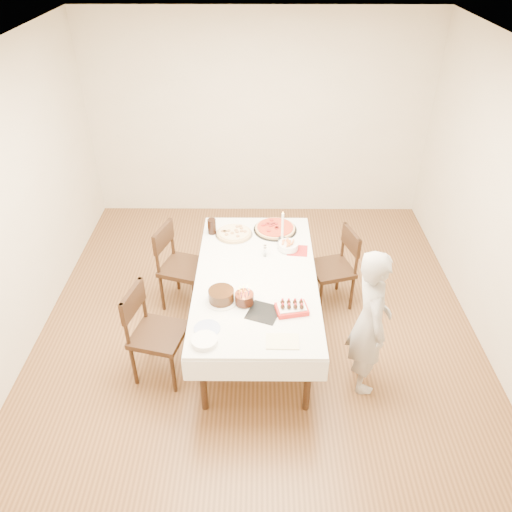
{
  "coord_description": "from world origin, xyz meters",
  "views": [
    {
      "loc": [
        0.01,
        -3.89,
        3.59
      ],
      "look_at": [
        -0.02,
        -0.12,
        0.97
      ],
      "focal_mm": 35.0,
      "sensor_mm": 36.0,
      "label": 1
    }
  ],
  "objects_px": {
    "dining_table": "(256,305)",
    "pasta_bowl": "(288,246)",
    "chair_left_dessert": "(159,335)",
    "pizza_white": "(234,233)",
    "cola_glass": "(212,226)",
    "chair_left_savory": "(184,267)",
    "layer_cake": "(221,296)",
    "taper_candle": "(282,228)",
    "strawberry_box": "(292,308)",
    "pizza_pepperoni": "(275,228)",
    "birthday_cake": "(244,295)",
    "chair_right_savory": "(332,269)",
    "person": "(370,322)"
  },
  "relations": [
    {
      "from": "pasta_bowl",
      "to": "dining_table",
      "type": "bearing_deg",
      "value": -126.28
    },
    {
      "from": "pizza_white",
      "to": "dining_table",
      "type": "bearing_deg",
      "value": -71.35
    },
    {
      "from": "pizza_white",
      "to": "layer_cake",
      "type": "height_order",
      "value": "layer_cake"
    },
    {
      "from": "cola_glass",
      "to": "birthday_cake",
      "type": "xyz_separation_m",
      "value": [
        0.37,
        -1.16,
        0.01
      ]
    },
    {
      "from": "pizza_pepperoni",
      "to": "cola_glass",
      "type": "height_order",
      "value": "cola_glass"
    },
    {
      "from": "chair_left_dessert",
      "to": "strawberry_box",
      "type": "height_order",
      "value": "chair_left_dessert"
    },
    {
      "from": "layer_cake",
      "to": "strawberry_box",
      "type": "height_order",
      "value": "layer_cake"
    },
    {
      "from": "pasta_bowl",
      "to": "layer_cake",
      "type": "relative_size",
      "value": 0.7
    },
    {
      "from": "dining_table",
      "to": "taper_candle",
      "type": "height_order",
      "value": "taper_candle"
    },
    {
      "from": "chair_left_dessert",
      "to": "birthday_cake",
      "type": "height_order",
      "value": "chair_left_dessert"
    },
    {
      "from": "cola_glass",
      "to": "layer_cake",
      "type": "xyz_separation_m",
      "value": [
        0.17,
        -1.12,
        -0.03
      ]
    },
    {
      "from": "pizza_pepperoni",
      "to": "birthday_cake",
      "type": "bearing_deg",
      "value": -103.85
    },
    {
      "from": "chair_left_dessert",
      "to": "cola_glass",
      "type": "relative_size",
      "value": 5.68
    },
    {
      "from": "cola_glass",
      "to": "pizza_white",
      "type": "bearing_deg",
      "value": -9.66
    },
    {
      "from": "chair_left_dessert",
      "to": "pizza_pepperoni",
      "type": "xyz_separation_m",
      "value": [
        1.07,
        1.34,
        0.3
      ]
    },
    {
      "from": "dining_table",
      "to": "pizza_pepperoni",
      "type": "xyz_separation_m",
      "value": [
        0.2,
        0.81,
        0.4
      ]
    },
    {
      "from": "pizza_white",
      "to": "pizza_pepperoni",
      "type": "xyz_separation_m",
      "value": [
        0.44,
        0.1,
        0.0
      ]
    },
    {
      "from": "chair_left_savory",
      "to": "birthday_cake",
      "type": "distance_m",
      "value": 1.19
    },
    {
      "from": "taper_candle",
      "to": "cola_glass",
      "type": "height_order",
      "value": "taper_candle"
    },
    {
      "from": "taper_candle",
      "to": "cola_glass",
      "type": "relative_size",
      "value": 2.35
    },
    {
      "from": "taper_candle",
      "to": "strawberry_box",
      "type": "xyz_separation_m",
      "value": [
        0.05,
        -1.05,
        -0.16
      ]
    },
    {
      "from": "cola_glass",
      "to": "birthday_cake",
      "type": "height_order",
      "value": "birthday_cake"
    },
    {
      "from": "cola_glass",
      "to": "strawberry_box",
      "type": "distance_m",
      "value": 1.49
    },
    {
      "from": "chair_left_savory",
      "to": "pizza_white",
      "type": "xyz_separation_m",
      "value": [
        0.53,
        0.21,
        0.3
      ]
    },
    {
      "from": "dining_table",
      "to": "chair_left_savory",
      "type": "xyz_separation_m",
      "value": [
        -0.77,
        0.5,
        0.1
      ]
    },
    {
      "from": "dining_table",
      "to": "person",
      "type": "distance_m",
      "value": 1.2
    },
    {
      "from": "pizza_pepperoni",
      "to": "cola_glass",
      "type": "relative_size",
      "value": 2.79
    },
    {
      "from": "chair_right_savory",
      "to": "pizza_pepperoni",
      "type": "height_order",
      "value": "chair_right_savory"
    },
    {
      "from": "pizza_pepperoni",
      "to": "layer_cake",
      "type": "relative_size",
      "value": 1.61
    },
    {
      "from": "pizza_pepperoni",
      "to": "chair_left_savory",
      "type": "bearing_deg",
      "value": -162.17
    },
    {
      "from": "chair_right_savory",
      "to": "taper_candle",
      "type": "bearing_deg",
      "value": 161.47
    },
    {
      "from": "person",
      "to": "taper_candle",
      "type": "bearing_deg",
      "value": 29.31
    },
    {
      "from": "cola_glass",
      "to": "layer_cake",
      "type": "relative_size",
      "value": 0.57
    },
    {
      "from": "dining_table",
      "to": "taper_candle",
      "type": "xyz_separation_m",
      "value": [
        0.27,
        0.53,
        0.57
      ]
    },
    {
      "from": "chair_right_savory",
      "to": "strawberry_box",
      "type": "bearing_deg",
      "value": -131.89
    },
    {
      "from": "chair_right_savory",
      "to": "pizza_white",
      "type": "xyz_separation_m",
      "value": [
        -1.04,
        0.19,
        0.32
      ]
    },
    {
      "from": "dining_table",
      "to": "person",
      "type": "height_order",
      "value": "person"
    },
    {
      "from": "dining_table",
      "to": "pasta_bowl",
      "type": "bearing_deg",
      "value": 53.72
    },
    {
      "from": "chair_right_savory",
      "to": "person",
      "type": "height_order",
      "value": "person"
    },
    {
      "from": "pasta_bowl",
      "to": "strawberry_box",
      "type": "relative_size",
      "value": 0.76
    },
    {
      "from": "layer_cake",
      "to": "birthday_cake",
      "type": "bearing_deg",
      "value": -9.27
    },
    {
      "from": "pasta_bowl",
      "to": "strawberry_box",
      "type": "height_order",
      "value": "pasta_bowl"
    },
    {
      "from": "chair_left_savory",
      "to": "layer_cake",
      "type": "distance_m",
      "value": 1.05
    },
    {
      "from": "chair_left_dessert",
      "to": "pizza_white",
      "type": "distance_m",
      "value": 1.41
    },
    {
      "from": "dining_table",
      "to": "pasta_bowl",
      "type": "relative_size",
      "value": 10.49
    },
    {
      "from": "pizza_pepperoni",
      "to": "strawberry_box",
      "type": "xyz_separation_m",
      "value": [
        0.11,
        -1.32,
        0.01
      ]
    },
    {
      "from": "chair_right_savory",
      "to": "pizza_pepperoni",
      "type": "distance_m",
      "value": 0.74
    },
    {
      "from": "chair_left_savory",
      "to": "strawberry_box",
      "type": "height_order",
      "value": "chair_left_savory"
    },
    {
      "from": "chair_right_savory",
      "to": "chair_left_savory",
      "type": "relative_size",
      "value": 0.95
    },
    {
      "from": "chair_left_savory",
      "to": "chair_left_dessert",
      "type": "distance_m",
      "value": 1.03
    }
  ]
}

